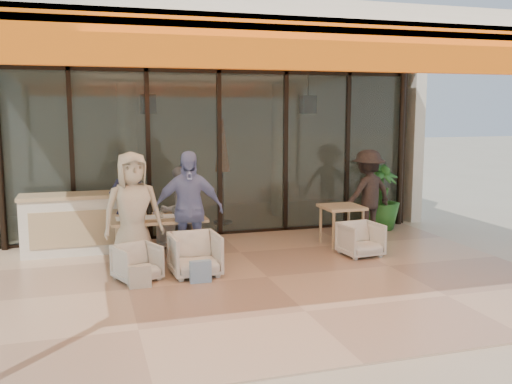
# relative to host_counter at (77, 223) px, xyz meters

# --- Properties ---
(ground) EXTENTS (70.00, 70.00, 0.00)m
(ground) POSITION_rel_host_counter_xyz_m (2.65, -2.30, -0.53)
(ground) COLOR #C6B293
(ground) RESTS_ON ground
(terrace_floor) EXTENTS (8.00, 6.00, 0.01)m
(terrace_floor) POSITION_rel_host_counter_xyz_m (2.65, -2.30, -0.53)
(terrace_floor) COLOR tan
(terrace_floor) RESTS_ON ground
(terrace_structure) EXTENTS (8.00, 6.00, 3.40)m
(terrace_structure) POSITION_rel_host_counter_xyz_m (2.65, -2.56, 2.72)
(terrace_structure) COLOR silver
(terrace_structure) RESTS_ON ground
(glass_storefront) EXTENTS (8.08, 0.10, 3.20)m
(glass_storefront) POSITION_rel_host_counter_xyz_m (2.65, 0.70, 1.07)
(glass_storefront) COLOR #9EADA3
(glass_storefront) RESTS_ON ground
(interior_block) EXTENTS (9.05, 3.62, 3.52)m
(interior_block) POSITION_rel_host_counter_xyz_m (2.66, 3.02, 1.70)
(interior_block) COLOR silver
(interior_block) RESTS_ON ground
(host_counter) EXTENTS (1.85, 0.65, 1.04)m
(host_counter) POSITION_rel_host_counter_xyz_m (0.00, 0.00, 0.00)
(host_counter) COLOR silver
(host_counter) RESTS_ON ground
(dining_table) EXTENTS (1.50, 0.90, 0.93)m
(dining_table) POSITION_rel_host_counter_xyz_m (1.24, -0.92, 0.16)
(dining_table) COLOR tan
(dining_table) RESTS_ON ground
(chair_far_left) EXTENTS (0.73, 0.70, 0.62)m
(chair_far_left) POSITION_rel_host_counter_xyz_m (0.82, 0.02, -0.22)
(chair_far_left) COLOR silver
(chair_far_left) RESTS_ON ground
(chair_far_right) EXTENTS (0.70, 0.68, 0.60)m
(chair_far_right) POSITION_rel_host_counter_xyz_m (1.66, 0.02, -0.23)
(chair_far_right) COLOR silver
(chair_far_right) RESTS_ON ground
(chair_near_left) EXTENTS (0.73, 0.71, 0.59)m
(chair_near_left) POSITION_rel_host_counter_xyz_m (0.82, -1.88, -0.23)
(chair_near_left) COLOR silver
(chair_near_left) RESTS_ON ground
(chair_near_right) EXTENTS (0.73, 0.69, 0.72)m
(chair_near_right) POSITION_rel_host_counter_xyz_m (1.66, -1.88, -0.17)
(chair_near_right) COLOR silver
(chair_near_right) RESTS_ON ground
(diner_navy) EXTENTS (0.67, 0.49, 1.67)m
(diner_navy) POSITION_rel_host_counter_xyz_m (0.82, -0.48, 0.30)
(diner_navy) COLOR #171B32
(diner_navy) RESTS_ON ground
(diner_grey) EXTENTS (0.89, 0.80, 1.50)m
(diner_grey) POSITION_rel_host_counter_xyz_m (1.66, -0.48, 0.22)
(diner_grey) COLOR slate
(diner_grey) RESTS_ON ground
(diner_cream) EXTENTS (0.96, 0.69, 1.83)m
(diner_cream) POSITION_rel_host_counter_xyz_m (0.82, -1.38, 0.39)
(diner_cream) COLOR beige
(diner_cream) RESTS_ON ground
(diner_periwinkle) EXTENTS (1.12, 0.56, 1.83)m
(diner_periwinkle) POSITION_rel_host_counter_xyz_m (1.66, -1.38, 0.38)
(diner_periwinkle) COLOR #7A8BCC
(diner_periwinkle) RESTS_ON ground
(tote_bag_cream) EXTENTS (0.30, 0.10, 0.34)m
(tote_bag_cream) POSITION_rel_host_counter_xyz_m (0.82, -2.28, -0.36)
(tote_bag_cream) COLOR silver
(tote_bag_cream) RESTS_ON ground
(tote_bag_blue) EXTENTS (0.30, 0.10, 0.34)m
(tote_bag_blue) POSITION_rel_host_counter_xyz_m (1.66, -2.28, -0.36)
(tote_bag_blue) COLOR #99BFD8
(tote_bag_blue) RESTS_ON ground
(side_table) EXTENTS (0.70, 0.70, 0.74)m
(side_table) POSITION_rel_host_counter_xyz_m (4.53, -0.82, 0.11)
(side_table) COLOR tan
(side_table) RESTS_ON ground
(side_chair) EXTENTS (0.68, 0.64, 0.64)m
(side_chair) POSITION_rel_host_counter_xyz_m (4.53, -1.57, -0.21)
(side_chair) COLOR silver
(side_chair) RESTS_ON ground
(standing_woman) EXTENTS (1.22, 0.88, 1.69)m
(standing_woman) POSITION_rel_host_counter_xyz_m (5.35, -0.23, 0.31)
(standing_woman) COLOR black
(standing_woman) RESTS_ON ground
(potted_palm) EXTENTS (1.08, 1.08, 1.41)m
(potted_palm) POSITION_rel_host_counter_xyz_m (5.90, 0.25, 0.17)
(potted_palm) COLOR #1E5919
(potted_palm) RESTS_ON ground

